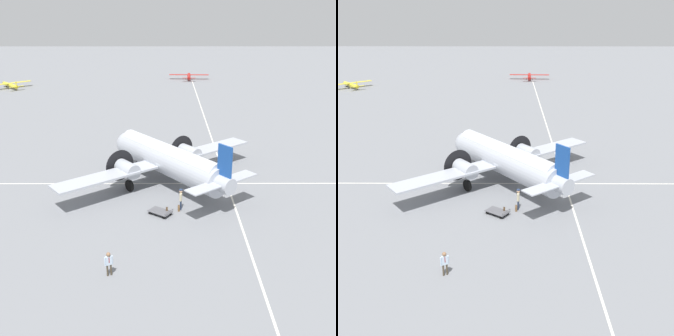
# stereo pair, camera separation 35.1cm
# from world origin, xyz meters

# --- Properties ---
(ground_plane) EXTENTS (300.00, 300.00, 0.00)m
(ground_plane) POSITION_xyz_m (0.00, 0.00, 0.00)
(ground_plane) COLOR slate
(apron_line_eastwest) EXTENTS (120.00, 0.16, 0.01)m
(apron_line_eastwest) POSITION_xyz_m (0.00, 5.82, 0.00)
(apron_line_eastwest) COLOR silver
(apron_line_eastwest) RESTS_ON ground_plane
(apron_line_northsouth) EXTENTS (0.16, 120.00, 0.01)m
(apron_line_northsouth) POSITION_xyz_m (-0.21, 0.00, 0.00)
(apron_line_northsouth) COLOR silver
(apron_line_northsouth) RESTS_ON ground_plane
(airliner_main) EXTENTS (17.12, 19.12, 5.93)m
(airliner_main) POSITION_xyz_m (-0.36, -0.28, 2.57)
(airliner_main) COLOR #ADB2BC
(airliner_main) RESTS_ON ground_plane
(crew_foreground) EXTENTS (0.34, 0.54, 1.72)m
(crew_foreground) POSITION_xyz_m (14.91, -3.86, 1.05)
(crew_foreground) COLOR #473D2D
(crew_foreground) RESTS_ON ground_plane
(passenger_boarding) EXTENTS (0.63, 0.34, 1.88)m
(passenger_boarding) POSITION_xyz_m (5.41, 1.08, 1.18)
(passenger_boarding) COLOR navy
(passenger_boarding) RESTS_ON ground_plane
(suitcase_near_door) EXTENTS (0.45, 0.17, 0.47)m
(suitcase_near_door) POSITION_xyz_m (5.65, 0.90, 0.22)
(suitcase_near_door) COLOR brown
(suitcase_near_door) RESTS_ON ground_plane
(suitcase_upright_spare) EXTENTS (0.44, 0.16, 0.53)m
(suitcase_upright_spare) POSITION_xyz_m (6.15, -0.12, 0.25)
(suitcase_upright_spare) COLOR #47331E
(suitcase_upright_spare) RESTS_ON ground_plane
(baggage_cart) EXTENTS (2.03, 2.20, 0.56)m
(baggage_cart) POSITION_xyz_m (6.40, -0.67, 0.28)
(baggage_cart) COLOR #56565B
(baggage_cart) RESTS_ON ground_plane
(light_aircraft_distant) EXTENTS (7.30, 7.63, 1.85)m
(light_aircraft_distant) POSITION_xyz_m (-51.30, -33.25, 0.79)
(light_aircraft_distant) COLOR yellow
(light_aircraft_distant) RESTS_ON ground_plane
(light_aircraft_taxiing) EXTENTS (6.92, 9.35, 1.83)m
(light_aircraft_taxiing) POSITION_xyz_m (-63.01, 5.19, 0.78)
(light_aircraft_taxiing) COLOR #B2231E
(light_aircraft_taxiing) RESTS_ON ground_plane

